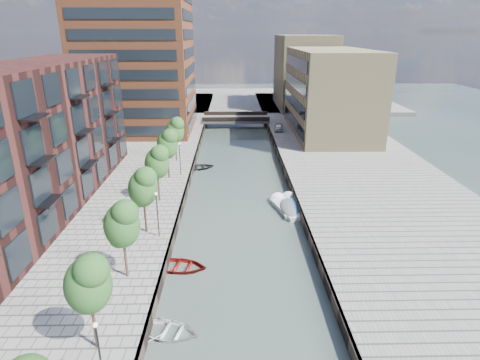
{
  "coord_description": "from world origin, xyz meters",
  "views": [
    {
      "loc": [
        -0.8,
        -7.18,
        17.76
      ],
      "look_at": [
        0.0,
        31.2,
        3.5
      ],
      "focal_mm": 30.0,
      "sensor_mm": 36.0,
      "label": 1
    }
  ],
  "objects_px": {
    "tree_3": "(143,186)",
    "tree_1": "(88,282)",
    "tree_6": "(175,130)",
    "tree_4": "(157,161)",
    "motorboat_4": "(286,208)",
    "car": "(279,127)",
    "tree_5": "(167,143)",
    "sloop_3": "(169,334)",
    "tree_2": "(122,223)",
    "bridge": "(236,119)",
    "motorboat_3": "(290,206)",
    "sloop_2": "(180,269)",
    "sloop_4": "(199,169)"
  },
  "relations": [
    {
      "from": "tree_1",
      "to": "tree_2",
      "type": "relative_size",
      "value": 1.0
    },
    {
      "from": "tree_1",
      "to": "tree_3",
      "type": "xyz_separation_m",
      "value": [
        0.0,
        14.0,
        0.0
      ]
    },
    {
      "from": "bridge",
      "to": "tree_3",
      "type": "xyz_separation_m",
      "value": [
        -8.5,
        -47.0,
        3.92
      ]
    },
    {
      "from": "bridge",
      "to": "sloop_2",
      "type": "bearing_deg",
      "value": -95.56
    },
    {
      "from": "motorboat_3",
      "to": "tree_5",
      "type": "bearing_deg",
      "value": 152.76
    },
    {
      "from": "sloop_2",
      "to": "tree_1",
      "type": "bearing_deg",
      "value": 169.35
    },
    {
      "from": "tree_6",
      "to": "sloop_4",
      "type": "xyz_separation_m",
      "value": [
        3.1,
        -0.78,
        -5.31
      ]
    },
    {
      "from": "tree_5",
      "to": "tree_3",
      "type": "bearing_deg",
      "value": -90.0
    },
    {
      "from": "tree_3",
      "to": "tree_6",
      "type": "bearing_deg",
      "value": 90.0
    },
    {
      "from": "tree_2",
      "to": "sloop_2",
      "type": "distance_m",
      "value": 6.78
    },
    {
      "from": "motorboat_3",
      "to": "sloop_4",
      "type": "bearing_deg",
      "value": 128.93
    },
    {
      "from": "tree_1",
      "to": "tree_3",
      "type": "relative_size",
      "value": 1.0
    },
    {
      "from": "tree_1",
      "to": "tree_6",
      "type": "xyz_separation_m",
      "value": [
        0.0,
        35.0,
        0.0
      ]
    },
    {
      "from": "bridge",
      "to": "motorboat_4",
      "type": "relative_size",
      "value": 2.23
    },
    {
      "from": "sloop_3",
      "to": "tree_4",
      "type": "bearing_deg",
      "value": 25.21
    },
    {
      "from": "tree_4",
      "to": "sloop_4",
      "type": "height_order",
      "value": "tree_4"
    },
    {
      "from": "tree_5",
      "to": "car",
      "type": "relative_size",
      "value": 1.58
    },
    {
      "from": "bridge",
      "to": "tree_4",
      "type": "height_order",
      "value": "tree_4"
    },
    {
      "from": "bridge",
      "to": "tree_5",
      "type": "bearing_deg",
      "value": -104.44
    },
    {
      "from": "tree_3",
      "to": "sloop_4",
      "type": "xyz_separation_m",
      "value": [
        3.1,
        20.22,
        -5.31
      ]
    },
    {
      "from": "bridge",
      "to": "tree_2",
      "type": "bearing_deg",
      "value": -98.95
    },
    {
      "from": "bridge",
      "to": "tree_3",
      "type": "distance_m",
      "value": 47.92
    },
    {
      "from": "tree_3",
      "to": "tree_1",
      "type": "bearing_deg",
      "value": -90.0
    },
    {
      "from": "tree_1",
      "to": "tree_5",
      "type": "bearing_deg",
      "value": 90.0
    },
    {
      "from": "tree_4",
      "to": "motorboat_4",
      "type": "xyz_separation_m",
      "value": [
        13.42,
        -0.5,
        -5.08
      ]
    },
    {
      "from": "tree_3",
      "to": "sloop_3",
      "type": "bearing_deg",
      "value": -73.04
    },
    {
      "from": "motorboat_4",
      "to": "car",
      "type": "height_order",
      "value": "car"
    },
    {
      "from": "sloop_3",
      "to": "tree_6",
      "type": "bearing_deg",
      "value": 20.64
    },
    {
      "from": "tree_5",
      "to": "sloop_2",
      "type": "distance_m",
      "value": 19.66
    },
    {
      "from": "bridge",
      "to": "tree_1",
      "type": "bearing_deg",
      "value": -97.93
    },
    {
      "from": "tree_3",
      "to": "motorboat_3",
      "type": "distance_m",
      "value": 16.32
    },
    {
      "from": "tree_3",
      "to": "tree_4",
      "type": "distance_m",
      "value": 7.0
    },
    {
      "from": "tree_1",
      "to": "motorboat_3",
      "type": "height_order",
      "value": "tree_1"
    },
    {
      "from": "tree_4",
      "to": "sloop_2",
      "type": "relative_size",
      "value": 1.34
    },
    {
      "from": "sloop_2",
      "to": "sloop_4",
      "type": "distance_m",
      "value": 24.84
    },
    {
      "from": "sloop_2",
      "to": "motorboat_3",
      "type": "bearing_deg",
      "value": -32.71
    },
    {
      "from": "sloop_3",
      "to": "motorboat_4",
      "type": "bearing_deg",
      "value": -13.59
    },
    {
      "from": "tree_4",
      "to": "car",
      "type": "bearing_deg",
      "value": 62.78
    },
    {
      "from": "tree_1",
      "to": "tree_5",
      "type": "height_order",
      "value": "same"
    },
    {
      "from": "bridge",
      "to": "car",
      "type": "xyz_separation_m",
      "value": [
        7.64,
        -8.62,
        0.25
      ]
    },
    {
      "from": "tree_2",
      "to": "tree_6",
      "type": "relative_size",
      "value": 1.0
    },
    {
      "from": "tree_1",
      "to": "sloop_4",
      "type": "distance_m",
      "value": 34.77
    },
    {
      "from": "tree_1",
      "to": "sloop_4",
      "type": "bearing_deg",
      "value": 84.82
    },
    {
      "from": "bridge",
      "to": "tree_5",
      "type": "distance_m",
      "value": 34.3
    },
    {
      "from": "tree_4",
      "to": "motorboat_4",
      "type": "distance_m",
      "value": 14.36
    },
    {
      "from": "sloop_3",
      "to": "sloop_4",
      "type": "xyz_separation_m",
      "value": [
        -0.54,
        32.18,
        0.0
      ]
    },
    {
      "from": "tree_2",
      "to": "sloop_3",
      "type": "relative_size",
      "value": 1.47
    },
    {
      "from": "tree_5",
      "to": "motorboat_4",
      "type": "distance_m",
      "value": 16.19
    },
    {
      "from": "sloop_3",
      "to": "tree_1",
      "type": "bearing_deg",
      "value": 133.63
    },
    {
      "from": "tree_3",
      "to": "sloop_2",
      "type": "height_order",
      "value": "tree_3"
    }
  ]
}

